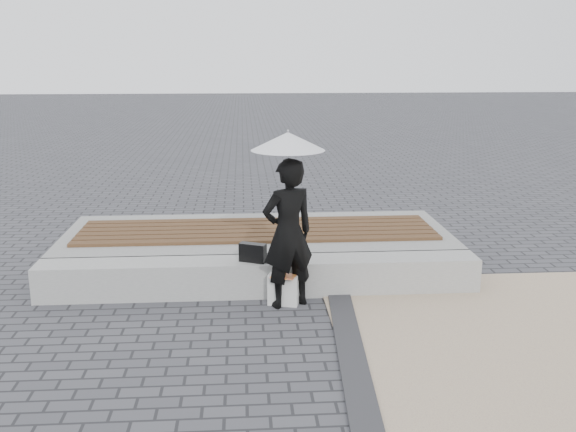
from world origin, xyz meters
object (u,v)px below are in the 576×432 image
Objects in this scene: seating_ledge at (260,276)px; handbag at (253,253)px; woman at (288,233)px; parasol at (288,141)px; canvas_tote at (283,290)px.

handbag reaches higher than seating_ledge.
seating_ledge is 0.78m from woman.
seating_ledge is at bearing 126.63° from parasol.
seating_ledge is 5.09× the size of parasol.
woman is at bearing -15.88° from handbag.
parasol reaches higher than canvas_tote.
woman is 1.65× the size of parasol.
woman is at bearing 3.12° from canvas_tote.
seating_ledge is 1.67m from parasol.
canvas_tote is at bearing -19.06° from handbag.
handbag is 0.88× the size of canvas_tote.
handbag reaches higher than canvas_tote.
parasol is at bearing 80.87° from woman.
canvas_tote is at bearing -35.24° from woman.
woman reaches higher than canvas_tote.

